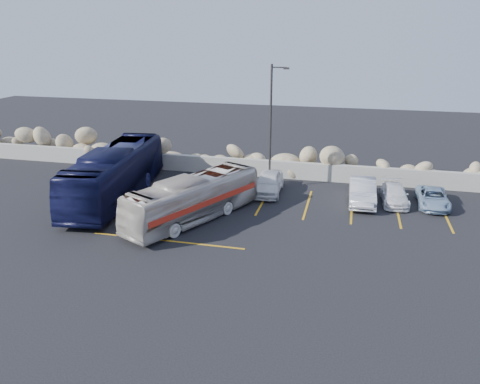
% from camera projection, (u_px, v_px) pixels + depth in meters
% --- Properties ---
extents(ground, '(90.00, 90.00, 0.00)m').
position_uv_depth(ground, '(185.00, 245.00, 22.94)').
color(ground, black).
rests_on(ground, ground).
extents(seawall, '(60.00, 0.40, 1.20)m').
position_uv_depth(seawall, '(241.00, 167.00, 33.75)').
color(seawall, gray).
rests_on(seawall, ground).
extents(riprap_pile, '(54.00, 2.80, 2.60)m').
position_uv_depth(riprap_pile, '(245.00, 153.00, 34.63)').
color(riprap_pile, '#998664').
rests_on(riprap_pile, ground).
extents(parking_lines, '(18.16, 9.36, 0.01)m').
position_uv_depth(parking_lines, '(294.00, 212.00, 27.02)').
color(parking_lines, gold).
rests_on(parking_lines, ground).
extents(lamppost, '(1.14, 0.18, 8.00)m').
position_uv_depth(lamppost, '(271.00, 124.00, 29.68)').
color(lamppost, '#312E2B').
rests_on(lamppost, ground).
extents(vintage_bus, '(5.79, 8.88, 2.47)m').
position_uv_depth(vintage_bus, '(194.00, 198.00, 25.57)').
color(vintage_bus, beige).
rests_on(vintage_bus, ground).
extents(tour_coach, '(3.95, 11.63, 3.17)m').
position_uv_depth(tour_coach, '(116.00, 173.00, 28.87)').
color(tour_coach, '#101236').
rests_on(tour_coach, ground).
extents(car_a, '(1.81, 4.18, 1.40)m').
position_uv_depth(car_a, '(269.00, 182.00, 29.96)').
color(car_a, white).
rests_on(car_a, ground).
extents(car_b, '(1.62, 4.40, 1.44)m').
position_uv_depth(car_b, '(362.00, 191.00, 28.27)').
color(car_b, silver).
rests_on(car_b, ground).
extents(car_c, '(1.66, 3.72, 1.06)m').
position_uv_depth(car_c, '(394.00, 195.00, 28.28)').
color(car_c, white).
rests_on(car_c, ground).
extents(car_d, '(1.74, 3.72, 1.03)m').
position_uv_depth(car_d, '(433.00, 198.00, 27.79)').
color(car_d, '#85A1BD').
rests_on(car_d, ground).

